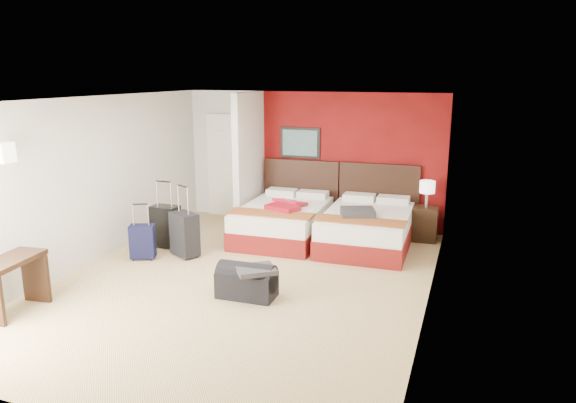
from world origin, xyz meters
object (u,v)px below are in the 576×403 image
at_px(bed_right, 367,230).
at_px(suitcase_charcoal, 185,236).
at_px(suitcase_black, 166,227).
at_px(suitcase_navy, 143,243).
at_px(duffel_bag, 247,283).
at_px(bed_left, 283,222).
at_px(red_suitcase_open, 286,205).
at_px(nightstand, 425,224).
at_px(table_lamp, 427,194).
at_px(desk, 13,286).

height_order(bed_right, suitcase_charcoal, suitcase_charcoal).
xyz_separation_m(bed_right, suitcase_black, (-3.15, -1.11, 0.04)).
xyz_separation_m(suitcase_black, suitcase_charcoal, (0.54, -0.31, 0.00)).
distance_m(bed_right, suitcase_black, 3.34).
height_order(bed_right, suitcase_navy, bed_right).
xyz_separation_m(bed_right, suitcase_charcoal, (-2.61, -1.42, 0.04)).
bearing_deg(duffel_bag, suitcase_charcoal, 142.91).
bearing_deg(suitcase_black, duffel_bag, -33.62).
height_order(bed_right, suitcase_black, suitcase_black).
height_order(bed_left, suitcase_charcoal, suitcase_charcoal).
bearing_deg(suitcase_navy, duffel_bag, -43.18).
bearing_deg(bed_right, suitcase_navy, -152.20).
bearing_deg(red_suitcase_open, duffel_bag, -64.49).
distance_m(nightstand, suitcase_black, 4.42).
xyz_separation_m(red_suitcase_open, suitcase_navy, (-1.80, -1.62, -0.38)).
relative_size(nightstand, suitcase_navy, 1.13).
xyz_separation_m(nightstand, suitcase_navy, (-4.04, -2.46, -0.03)).
bearing_deg(suitcase_charcoal, duffel_bag, -8.04).
distance_m(red_suitcase_open, duffel_bag, 2.48).
bearing_deg(bed_right, duffel_bag, -113.67).
bearing_deg(nightstand, table_lamp, 0.00).
distance_m(bed_right, desk, 5.26).
relative_size(bed_right, suitcase_charcoal, 2.93).
bearing_deg(suitcase_navy, bed_left, 22.97).
xyz_separation_m(suitcase_charcoal, duffel_bag, (1.56, -1.14, -0.15)).
bearing_deg(suitcase_black, suitcase_navy, -90.12).
xyz_separation_m(red_suitcase_open, suitcase_charcoal, (-1.24, -1.29, -0.30)).
bearing_deg(red_suitcase_open, bed_left, 153.10).
bearing_deg(bed_left, red_suitcase_open, -46.65).
height_order(red_suitcase_open, suitcase_charcoal, red_suitcase_open).
bearing_deg(suitcase_navy, table_lamp, 8.84).
height_order(bed_right, table_lamp, table_lamp).
bearing_deg(table_lamp, suitcase_charcoal, -148.72).
bearing_deg(red_suitcase_open, suitcase_black, -133.34).
bearing_deg(red_suitcase_open, suitcase_navy, -119.81).
bearing_deg(suitcase_charcoal, table_lamp, 59.31).
height_order(suitcase_black, duffel_bag, suitcase_black).
distance_m(bed_left, duffel_bag, 2.56).
relative_size(table_lamp, desk, 0.56).
xyz_separation_m(bed_right, desk, (-3.51, -3.92, 0.05)).
height_order(red_suitcase_open, desk, desk).
xyz_separation_m(nightstand, duffel_bag, (-1.93, -3.26, -0.10)).
distance_m(bed_left, suitcase_navy, 2.42).
height_order(nightstand, desk, desk).
bearing_deg(table_lamp, red_suitcase_open, -159.59).
bearing_deg(suitcase_black, table_lamp, 25.17).
xyz_separation_m(red_suitcase_open, duffel_bag, (0.31, -2.42, -0.45)).
xyz_separation_m(bed_left, suitcase_black, (-1.68, -1.07, 0.04)).
bearing_deg(suitcase_charcoal, desk, -81.72).
height_order(duffel_bag, desk, desk).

